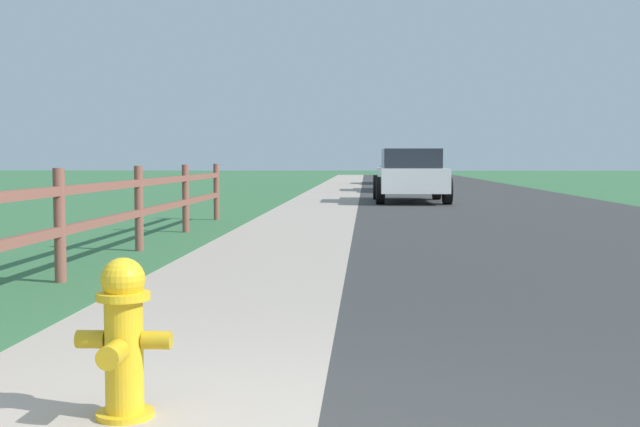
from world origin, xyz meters
name	(u,v)px	position (x,y,z in m)	size (l,w,h in m)	color
ground_plane	(360,194)	(0.00, 25.00, 0.00)	(120.00, 120.00, 0.00)	#386E41
road_asphalt	(456,192)	(3.50, 27.00, 0.00)	(7.00, 66.00, 0.01)	#373737
curb_concrete	(280,191)	(-3.00, 27.00, 0.00)	(6.00, 66.00, 0.01)	#AFA091
grass_verge	(240,191)	(-4.50, 27.00, 0.01)	(5.00, 66.00, 0.00)	#386E41
fire_hydrant	(123,336)	(-0.88, 0.68, 0.38)	(0.43, 0.37, 0.73)	yellow
rail_fence	(105,208)	(-2.68, 5.91, 0.64)	(0.11, 13.39, 1.09)	brown
parked_suv_white	(410,175)	(1.43, 19.63, 0.74)	(2.04, 4.32, 1.47)	white
parked_car_silver	(408,171)	(1.79, 27.81, 0.76)	(2.19, 5.00, 1.54)	#B7BABF
parked_car_black	(403,168)	(1.98, 37.02, 0.75)	(2.13, 4.96, 1.47)	black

